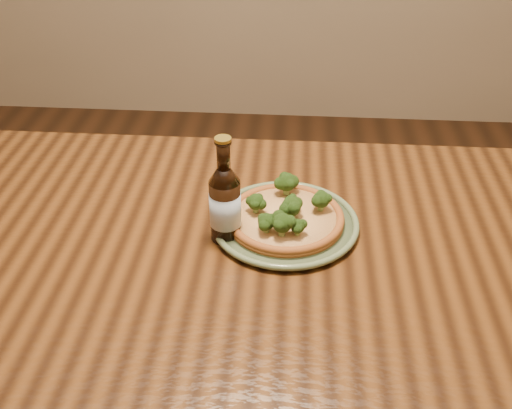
# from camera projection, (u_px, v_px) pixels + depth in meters

# --- Properties ---
(table) EXTENTS (1.60, 0.90, 0.75)m
(table) POSITION_uv_depth(u_px,v_px,m) (216.00, 276.00, 1.28)
(table) COLOR #4A290F
(table) RESTS_ON ground
(plate) EXTENTS (0.31, 0.31, 0.02)m
(plate) POSITION_uv_depth(u_px,v_px,m) (285.00, 223.00, 1.27)
(plate) COLOR #596B49
(plate) RESTS_ON table
(pizza) EXTENTS (0.25, 0.25, 0.07)m
(pizza) POSITION_uv_depth(u_px,v_px,m) (285.00, 216.00, 1.26)
(pizza) COLOR brown
(pizza) RESTS_ON plate
(beer_bottle) EXTENTS (0.06, 0.06, 0.23)m
(beer_bottle) POSITION_uv_depth(u_px,v_px,m) (225.00, 203.00, 1.20)
(beer_bottle) COLOR black
(beer_bottle) RESTS_ON table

